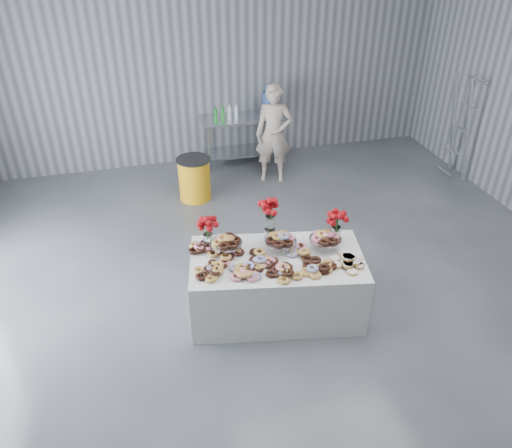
{
  "coord_description": "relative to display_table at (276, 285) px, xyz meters",
  "views": [
    {
      "loc": [
        -1.54,
        -4.03,
        3.99
      ],
      "look_at": [
        -0.3,
        0.68,
        0.89
      ],
      "focal_mm": 35.0,
      "sensor_mm": 36.0,
      "label": 1
    }
  ],
  "objects": [
    {
      "name": "room_walls",
      "position": [
        -0.08,
        -0.09,
        2.26
      ],
      "size": [
        8.04,
        9.04,
        4.02
      ],
      "color": "gray",
      "rests_on": "ground"
    },
    {
      "name": "cake_stand_mid",
      "position": [
        0.08,
        0.14,
        0.52
      ],
      "size": [
        0.36,
        0.36,
        0.17
      ],
      "color": "silver",
      "rests_on": "display_table"
    },
    {
      "name": "bouquet_right",
      "position": [
        0.74,
        0.16,
        0.67
      ],
      "size": [
        0.26,
        0.26,
        0.42
      ],
      "color": "white",
      "rests_on": "display_table"
    },
    {
      "name": "drink_bottles",
      "position": [
        0.24,
        3.84,
        0.66
      ],
      "size": [
        0.54,
        0.08,
        0.27
      ],
      "primitive_type": null,
      "color": "#268C33",
      "rests_on": "prep_table"
    },
    {
      "name": "bouquet_center",
      "position": [
        0.02,
        0.35,
        0.75
      ],
      "size": [
        0.26,
        0.26,
        0.57
      ],
      "color": "silver",
      "rests_on": "display_table"
    },
    {
      "name": "prep_table",
      "position": [
        0.56,
        3.94,
        0.24
      ],
      "size": [
        1.5,
        0.6,
        0.9
      ],
      "color": "silver",
      "rests_on": "ground"
    },
    {
      "name": "cake_stand_left",
      "position": [
        -0.51,
        0.25,
        0.52
      ],
      "size": [
        0.36,
        0.36,
        0.17
      ],
      "color": "silver",
      "rests_on": "display_table"
    },
    {
      "name": "ground",
      "position": [
        0.19,
        -0.16,
        -0.38
      ],
      "size": [
        9.0,
        9.0,
        0.0
      ],
      "primitive_type": "plane",
      "color": "#3C3F44",
      "rests_on": "ground"
    },
    {
      "name": "donut_mounds",
      "position": [
        -0.0,
        -0.05,
        0.42
      ],
      "size": [
        1.92,
        1.13,
        0.09
      ],
      "primitive_type": null,
      "rotation": [
        0.0,
        0.0,
        -0.19
      ],
      "color": "#E5A453",
      "rests_on": "display_table"
    },
    {
      "name": "stepladder",
      "position": [
        3.94,
        2.53,
        0.52
      ],
      "size": [
        0.54,
        0.45,
        1.8
      ],
      "primitive_type": null,
      "rotation": [
        0.0,
        -0.17,
        0.0
      ],
      "color": "silver",
      "rests_on": "ground"
    },
    {
      "name": "water_jug",
      "position": [
        1.06,
        3.94,
        0.77
      ],
      "size": [
        0.28,
        0.28,
        0.55
      ],
      "color": "#4171E0",
      "rests_on": "prep_table"
    },
    {
      "name": "person",
      "position": [
        0.91,
        3.22,
        0.45
      ],
      "size": [
        0.69,
        0.56,
        1.65
      ],
      "primitive_type": "imported",
      "rotation": [
        0.0,
        0.0,
        -0.32
      ],
      "color": "#CC8C93",
      "rests_on": "ground"
    },
    {
      "name": "trash_barrel",
      "position": [
        -0.49,
        2.89,
        -0.03
      ],
      "size": [
        0.54,
        0.54,
        0.69
      ],
      "rotation": [
        0.0,
        0.0,
        -0.43
      ],
      "color": "#EFA414",
      "rests_on": "ground"
    },
    {
      "name": "danish_pile",
      "position": [
        0.71,
        -0.29,
        0.43
      ],
      "size": [
        0.48,
        0.48,
        0.11
      ],
      "primitive_type": null,
      "color": "white",
      "rests_on": "display_table"
    },
    {
      "name": "cake_stand_right",
      "position": [
        0.57,
        0.04,
        0.52
      ],
      "size": [
        0.36,
        0.36,
        0.17
      ],
      "color": "silver",
      "rests_on": "display_table"
    },
    {
      "name": "bouquet_left",
      "position": [
        -0.69,
        0.39,
        0.67
      ],
      "size": [
        0.26,
        0.26,
        0.42
      ],
      "color": "white",
      "rests_on": "display_table"
    },
    {
      "name": "display_table",
      "position": [
        0.0,
        0.0,
        0.0
      ],
      "size": [
        2.05,
        1.34,
        0.75
      ],
      "primitive_type": "cube",
      "rotation": [
        0.0,
        0.0,
        -0.19
      ],
      "color": "white",
      "rests_on": "ground"
    }
  ]
}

